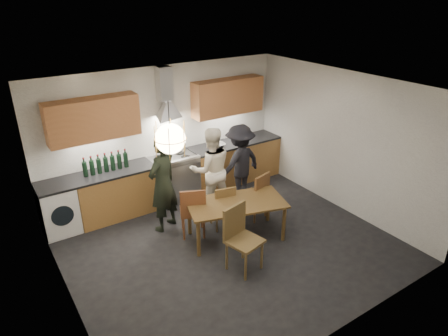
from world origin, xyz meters
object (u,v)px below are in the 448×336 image
chair_front (240,234)px  mixing_bowl (218,145)px  dining_table (236,206)px  wine_bottles (106,162)px  person_left (163,184)px  stock_pot (241,137)px  person_mid (211,170)px  person_right (240,163)px  chair_back_left (193,209)px

chair_front → mixing_bowl: bearing=50.9°
dining_table → wine_bottles: bearing=145.6°
person_left → stock_pot: 2.44m
chair_front → dining_table: bearing=45.7°
person_mid → person_right: person_mid is taller
chair_back_left → stock_pot: stock_pot is taller
chair_back_left → person_right: size_ratio=0.60×
chair_back_left → chair_front: bearing=124.5°
person_mid → mixing_bowl: (0.62, 0.74, 0.12)m
person_mid → mixing_bowl: person_mid is taller
dining_table → stock_pot: size_ratio=8.28×
stock_pot → chair_front: bearing=-125.8°
person_left → wine_bottles: 1.15m
dining_table → person_mid: 1.09m
person_left → person_mid: 1.04m
mixing_bowl → wine_bottles: bearing=178.3°
dining_table → person_right: bearing=68.6°
person_right → wine_bottles: 2.51m
stock_pot → person_right: bearing=-126.7°
mixing_bowl → stock_pot: stock_pot is taller
chair_back_left → mixing_bowl: (1.38, 1.38, 0.41)m
chair_front → person_left: person_left is taller
person_mid → stock_pot: (1.23, 0.78, 0.16)m
chair_back_left → person_mid: 1.04m
stock_pot → chair_back_left: bearing=-144.4°
mixing_bowl → wine_bottles: 2.31m
chair_back_left → person_mid: person_mid is taller
chair_back_left → person_mid: size_ratio=0.57×
chair_back_left → mixing_bowl: size_ratio=3.16×
mixing_bowl → wine_bottles: wine_bottles is taller
chair_front → stock_pot: (1.81, 2.50, 0.39)m
stock_pot → wine_bottles: (-2.92, 0.03, 0.10)m
person_mid → stock_pot: 1.46m
mixing_bowl → wine_bottles: size_ratio=0.36×
person_mid → person_right: 0.68m
person_right → dining_table: bearing=43.6°
person_mid → mixing_bowl: size_ratio=5.56×
stock_pot → wine_bottles: bearing=179.4°
chair_back_left → mixing_bowl: bearing=-110.3°
person_right → stock_pot: person_right is taller
person_left → person_right: size_ratio=1.11×
wine_bottles → person_mid: bearing=-25.6°
stock_pot → person_mid: bearing=-147.7°
chair_back_left → wine_bottles: (-0.92, 1.45, 0.54)m
dining_table → person_left: size_ratio=1.02×
person_mid → stock_pot: size_ratio=7.68×
chair_front → mixing_bowl: (1.20, 2.46, 0.35)m
dining_table → person_right: (0.85, 1.10, 0.18)m
person_left → person_mid: size_ratio=1.05×
person_left → mixing_bowl: size_ratio=5.86×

